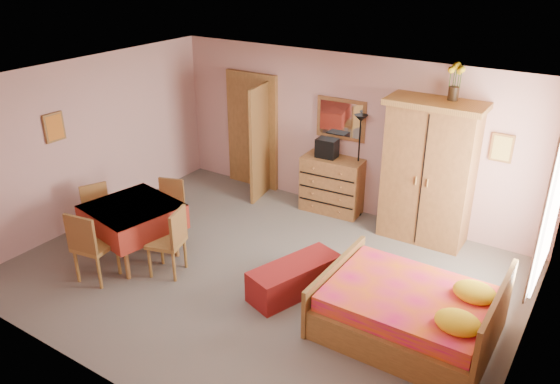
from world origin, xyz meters
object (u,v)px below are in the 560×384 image
Objects in this scene: wardrobe at (429,172)px; chair_south at (95,245)px; wall_mirror at (341,119)px; chair_east at (166,241)px; chest_of_drawers at (332,185)px; chair_north at (168,210)px; dining_table at (135,231)px; stereo at (327,148)px; chair_west at (100,215)px; bed at (408,299)px; sunflower_vase at (455,81)px; bench at (295,278)px; floor_lamp at (358,166)px.

wardrobe is 2.11× the size of chair_south.
chair_east is at bearing -109.69° from wall_mirror.
chest_of_drawers is 2.72m from chair_north.
stereo is at bearing 61.86° from dining_table.
chair_west is at bearing 68.80° from chair_east.
bed is at bearing -75.62° from wardrobe.
sunflower_vase is (1.89, 0.06, 1.31)m from stereo.
stereo is 1.72m from wardrobe.
stereo is 2.65m from bench.
floor_lamp is (0.40, 0.10, 0.38)m from chest_of_drawers.
bench is (-1.50, -0.01, -0.24)m from bed.
sunflower_vase reaches higher than bench.
chair_east is at bearing -169.91° from bed.
chair_north is at bearing -126.43° from stereo.
wardrobe is 1.93× the size of dining_table.
bench is 1.42× the size of chair_north.
chair_south is at bearing -91.41° from dining_table.
wardrobe is at bearing 37.70° from chair_south.
floor_lamp is 3.08m from chair_north.
stereo is 2.30m from sunflower_vase.
dining_table is 0.68m from chair_east.
chair_west is at bearing -133.70° from floor_lamp.
wardrobe reaches higher than chair_south.
chest_of_drawers is 1.14× the size of chair_west.
chest_of_drawers is 0.46× the size of wardrobe.
wall_mirror is 3.44m from chair_east.
chair_east reaches higher than chest_of_drawers.
chair_south is at bearing -119.04° from chest_of_drawers.
chair_east is (0.67, -0.06, 0.07)m from dining_table.
wardrobe is 2.61m from bench.
bed is at bearing 157.49° from chair_north.
chest_of_drawers is 1.10m from wall_mirror.
sunflower_vase is 0.59× the size of chair_west.
floor_lamp is 3.29× the size of sunflower_vase.
bed is 3.24m from chair_east.
wardrobe reaches higher than dining_table.
floor_lamp is (0.51, 0.11, -0.25)m from stereo.
stereo is at bearing -175.16° from chest_of_drawers.
chair_east is (-0.85, -2.90, -0.62)m from stereo.
sunflower_vase is at bearing 37.10° from chair_south.
chest_of_drawers is 3.71m from chair_west.
chest_of_drawers reaches higher than dining_table.
wardrobe is at bearing -167.12° from chair_north.
chair_north is at bearing -148.72° from wardrobe.
sunflower_vase is 5.30m from chair_south.
wall_mirror is at bearing -34.70° from chair_east.
bed is at bearing 7.81° from chair_south.
floor_lamp is at bearing 12.52° from stereo.
stereo is at bearing 135.14° from bed.
bench is 3.17m from chair_west.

